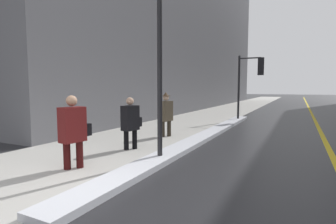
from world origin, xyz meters
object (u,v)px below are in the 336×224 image
Objects in this scene: pedestrian_trailing at (73,129)px; pedestrian_in_glasses at (131,121)px; lamp_post at (160,38)px; traffic_light_near at (253,74)px; pedestrian_nearside at (166,112)px.

pedestrian_trailing reaches higher than pedestrian_in_glasses.
lamp_post is 3.05× the size of pedestrian_trailing.
traffic_light_near is (0.76, 8.90, -0.43)m from lamp_post.
pedestrian_in_glasses is at bearing 9.53° from pedestrian_nearside.
lamp_post is 3.26× the size of pedestrian_in_glasses.
lamp_post reaches higher than pedestrian_in_glasses.
pedestrian_nearside reaches higher than pedestrian_trailing.
lamp_post is 2.86m from pedestrian_trailing.
pedestrian_trailing is (-2.14, -10.32, -1.63)m from traffic_light_near.
pedestrian_nearside is (-2.07, -6.00, -1.63)m from traffic_light_near.
lamp_post is at bearing 145.23° from pedestrian_trailing.
pedestrian_nearside is at bearing -111.79° from traffic_light_near.
traffic_light_near reaches higher than pedestrian_trailing.
traffic_light_near is 2.16× the size of pedestrian_trailing.
lamp_post reaches higher than pedestrian_trailing.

